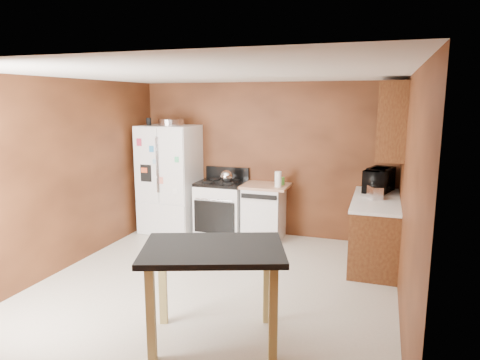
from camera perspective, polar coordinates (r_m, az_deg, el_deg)
The scene contains 18 objects.
floor at distance 5.34m, azimuth -3.44°, elevation -13.95°, with size 4.50×4.50×0.00m, color beige.
ceiling at distance 4.86m, azimuth -3.78°, elevation 13.93°, with size 4.50×4.50×0.00m, color white.
wall_back at distance 7.05m, azimuth 3.30°, elevation 2.74°, with size 4.20×4.20×0.00m, color brown.
wall_front at distance 3.06m, azimuth -19.88°, elevation -8.55°, with size 4.20×4.20×0.00m, color brown.
wall_left at distance 6.05m, azimuth -22.36°, elevation 0.62°, with size 4.50×4.50×0.00m, color brown.
wall_right at distance 4.60m, azimuth 21.42°, elevation -2.27°, with size 4.50×4.50×0.00m, color brown.
roasting_pan at distance 7.16m, azimuth -9.15°, elevation 7.60°, with size 0.43×0.43×0.11m, color silver.
pen_cup at distance 7.31m, azimuth -12.07°, elevation 7.62°, with size 0.08×0.08×0.12m, color black.
kettle at distance 6.89m, azimuth -1.83°, elevation 0.47°, with size 0.20×0.20×0.20m, color silver.
paper_towel at distance 6.62m, azimuth 5.10°, elevation 0.10°, with size 0.10×0.10×0.24m, color white.
green_canister at distance 6.82m, azimuth 5.53°, elevation -0.13°, with size 0.11×0.11×0.12m, color green.
toaster at distance 6.07m, azimuth 17.56°, elevation -1.60°, with size 0.14×0.23×0.17m, color silver.
microwave at distance 6.54m, azimuth 18.03°, elevation -0.13°, with size 0.56×0.38×0.31m, color black.
refrigerator at distance 7.32m, azimuth -9.33°, elevation 0.14°, with size 0.90×0.80×1.80m.
gas_range at distance 7.10m, azimuth -2.46°, elevation -3.68°, with size 0.76×0.68×1.10m.
dishwasher at distance 6.91m, azimuth 3.21°, elevation -4.18°, with size 0.78×0.63×0.89m.
right_cabinets at distance 6.11m, azimuth 18.15°, elevation -2.28°, with size 0.63×1.58×2.45m.
island at distance 3.96m, azimuth -3.59°, elevation -10.78°, with size 1.48×1.23×0.91m.
Camera 1 is at (1.84, -4.49, 2.22)m, focal length 32.00 mm.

